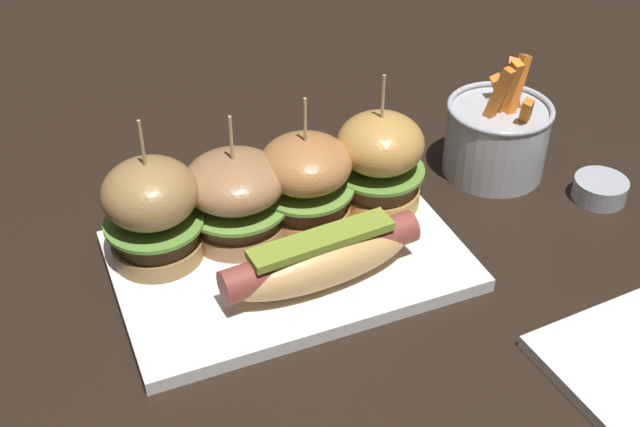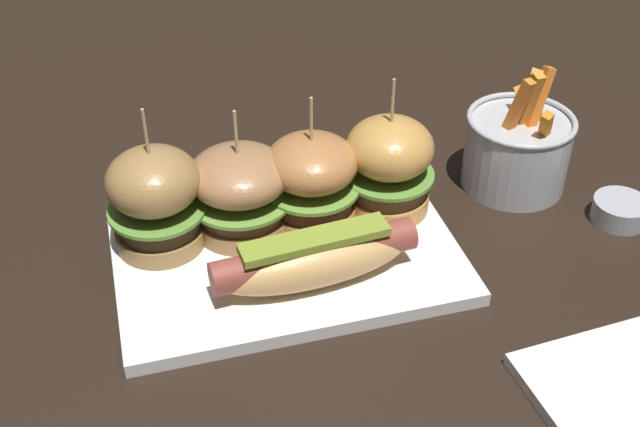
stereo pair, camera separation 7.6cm
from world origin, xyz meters
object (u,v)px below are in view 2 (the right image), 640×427
(slider_far_left, at_px, (155,198))
(platter_main, at_px, (287,258))
(hot_dog, at_px, (315,258))
(slider_far_right, at_px, (389,165))
(sauce_ramekin, at_px, (620,210))
(slider_center_left, at_px, (240,190))
(slider_center_right, at_px, (312,180))
(fries_bucket, at_px, (517,149))

(slider_far_left, bearing_deg, platter_main, -22.84)
(hot_dog, relative_size, slider_far_right, 1.32)
(slider_far_left, relative_size, sauce_ramekin, 2.60)
(hot_dog, bearing_deg, slider_center_left, 116.64)
(slider_center_right, bearing_deg, slider_far_right, -0.82)
(slider_far_right, distance_m, fries_bucket, 0.16)
(hot_dog, relative_size, slider_far_left, 1.30)
(hot_dog, bearing_deg, platter_main, 108.51)
(slider_center_right, relative_size, sauce_ramekin, 2.42)
(platter_main, xyz_separation_m, fries_bucket, (0.27, 0.07, 0.04))
(slider_far_left, distance_m, sauce_ramekin, 0.47)
(hot_dog, xyz_separation_m, slider_center_right, (0.02, 0.09, 0.02))
(platter_main, relative_size, slider_center_left, 2.47)
(platter_main, bearing_deg, hot_dog, -71.49)
(slider_center_right, distance_m, sauce_ramekin, 0.32)
(fries_bucket, distance_m, sauce_ramekin, 0.12)
(hot_dog, distance_m, slider_center_right, 0.10)
(slider_far_left, bearing_deg, slider_center_left, 2.42)
(fries_bucket, bearing_deg, slider_far_right, -171.72)
(slider_far_left, bearing_deg, fries_bucket, 2.88)
(slider_center_right, distance_m, slider_far_right, 0.08)
(platter_main, height_order, sauce_ramekin, sauce_ramekin)
(slider_far_left, relative_size, fries_bucket, 1.05)
(sauce_ramekin, bearing_deg, slider_far_right, 163.61)
(slider_far_left, relative_size, slider_far_right, 1.01)
(platter_main, xyz_separation_m, slider_center_left, (-0.03, 0.05, 0.05))
(slider_far_right, relative_size, sauce_ramekin, 2.57)
(platter_main, bearing_deg, fries_bucket, 13.96)
(hot_dog, bearing_deg, fries_bucket, 23.82)
(slider_center_left, bearing_deg, slider_far_right, -2.51)
(platter_main, xyz_separation_m, hot_dog, (0.02, -0.05, 0.03))
(hot_dog, bearing_deg, sauce_ramekin, 3.87)
(platter_main, relative_size, hot_dog, 1.69)
(slider_far_left, distance_m, slider_center_left, 0.08)
(sauce_ramekin, bearing_deg, fries_bucket, 130.11)
(platter_main, height_order, slider_center_left, slider_center_left)
(slider_center_left, xyz_separation_m, sauce_ramekin, (0.38, -0.07, -0.05))
(slider_far_left, bearing_deg, slider_center_right, -0.77)
(hot_dog, height_order, slider_center_right, slider_center_right)
(slider_center_right, relative_size, slider_far_right, 0.94)
(platter_main, distance_m, slider_far_right, 0.14)
(platter_main, distance_m, slider_center_right, 0.08)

